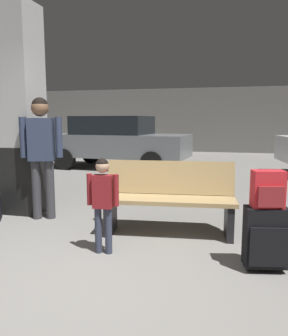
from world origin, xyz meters
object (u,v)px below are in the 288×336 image
(bench, at_px, (169,198))
(suitcase, at_px, (266,237))
(backpack_bright, at_px, (268,190))
(parked_car_far, at_px, (117,141))
(adult, at_px, (41,145))
(child, at_px, (103,195))
(structural_pillar, at_px, (21,112))

(bench, relative_size, suitcase, 2.72)
(backpack_bright, height_order, parked_car_far, parked_car_far)
(adult, xyz_separation_m, parked_car_far, (-0.65, 5.21, -0.25))
(backpack_bright, bearing_deg, child, 178.65)
(structural_pillar, height_order, bench, structural_pillar)
(structural_pillar, height_order, child, structural_pillar)
(adult, bearing_deg, structural_pillar, 149.62)
(structural_pillar, relative_size, parked_car_far, 0.72)
(child, height_order, adult, adult)
(structural_pillar, xyz_separation_m, parked_car_far, (-0.15, 4.92, -0.71))
(adult, bearing_deg, bench, -6.52)
(bench, relative_size, backpack_bright, 4.84)
(bench, distance_m, suitcase, 1.34)
(parked_car_far, bearing_deg, suitcase, -60.48)
(backpack_bright, bearing_deg, adult, 160.24)
(bench, xyz_separation_m, child, (-0.56, -0.79, 0.18))
(suitcase, distance_m, child, 1.64)
(adult, bearing_deg, parked_car_far, 97.10)
(child, bearing_deg, adult, 142.02)
(backpack_bright, relative_size, parked_car_far, 0.08)
(structural_pillar, bearing_deg, adult, -30.38)
(suitcase, xyz_separation_m, parked_car_far, (-3.54, 6.25, 0.48))
(bench, height_order, suitcase, bench)
(suitcase, height_order, parked_car_far, parked_car_far)
(structural_pillar, xyz_separation_m, suitcase, (3.38, -1.33, -1.20))
(bench, xyz_separation_m, backpack_bright, (1.05, -0.83, 0.33))
(backpack_bright, bearing_deg, bench, 141.74)
(adult, bearing_deg, suitcase, -19.75)
(backpack_bright, distance_m, adult, 3.08)
(structural_pillar, distance_m, suitcase, 3.83)
(child, xyz_separation_m, adult, (-1.28, 1.00, 0.43))
(structural_pillar, relative_size, bench, 1.86)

